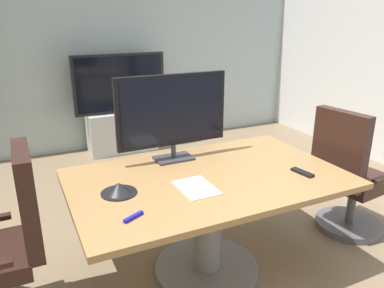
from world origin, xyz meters
The scene contains 11 objects.
ground_plane centered at (0.00, 0.00, 0.00)m, with size 7.61×7.61×0.00m, color #7A664C.
wall_back_glass_partition centered at (0.00, 3.30, 1.31)m, with size 5.83×0.10×2.62m, color #9EB2B7.
conference_table centered at (-0.08, 0.20, 0.55)m, with size 1.82×1.13×0.75m.
office_chair_left centered at (-1.37, 0.27, 0.46)m, with size 0.60×0.57×1.09m.
office_chair_right centered at (1.21, 0.16, 0.46)m, with size 0.62×0.60×1.09m.
tv_monitor centered at (-0.17, 0.60, 1.11)m, with size 0.84×0.18×0.64m.
wall_display_unit centered at (0.07, 2.95, 0.44)m, with size 1.20×0.36×1.31m.
conference_phone centered at (-0.69, 0.20, 0.78)m, with size 0.22×0.22×0.07m.
remote_control centered at (0.52, -0.04, 0.76)m, with size 0.05×0.17×0.02m, color black.
whiteboard_marker centered at (-0.70, -0.12, 0.76)m, with size 0.13×0.02×0.02m, color #1919A5.
paper_notepad centered at (-0.23, 0.06, 0.75)m, with size 0.21×0.30×0.01m, color white.
Camera 1 is at (-1.19, -1.86, 1.78)m, focal length 35.38 mm.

